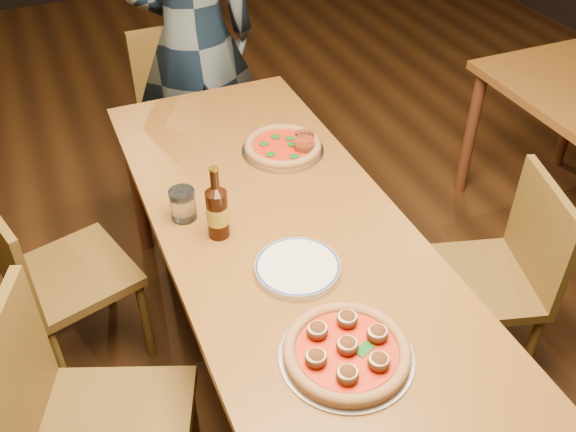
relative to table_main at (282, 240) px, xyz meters
name	(u,v)px	position (x,y,z in m)	size (l,w,h in m)	color
ground	(283,365)	(0.00, 0.00, -0.68)	(9.00, 9.00, 0.00)	black
table_main	(282,240)	(0.00, 0.00, 0.00)	(0.80, 2.00, 0.75)	brown
chair_main_sw	(72,273)	(-0.70, 0.38, -0.24)	(0.41, 0.41, 0.88)	brown
chair_main_e	(478,280)	(0.68, -0.24, -0.24)	(0.41, 0.41, 0.88)	brown
chair_end	(195,128)	(0.01, 1.14, -0.19)	(0.45, 0.45, 0.97)	brown
pizza_meatball	(347,351)	(-0.05, -0.58, 0.10)	(0.36, 0.36, 0.07)	#B7B7BF
pizza_margherita	(283,147)	(0.17, 0.41, 0.09)	(0.32, 0.32, 0.04)	#B7B7BF
plate_stack	(297,268)	(-0.04, -0.23, 0.08)	(0.26, 0.26, 0.03)	white
beer_bottle	(217,212)	(-0.21, 0.03, 0.16)	(0.07, 0.07, 0.26)	black
water_glass	(183,204)	(-0.29, 0.16, 0.13)	(0.09, 0.09, 0.11)	white
amber_glass	(304,145)	(0.23, 0.35, 0.12)	(0.08, 0.08, 0.09)	#B13A13
diner	(193,40)	(0.08, 1.31, 0.18)	(0.62, 0.41, 1.71)	black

